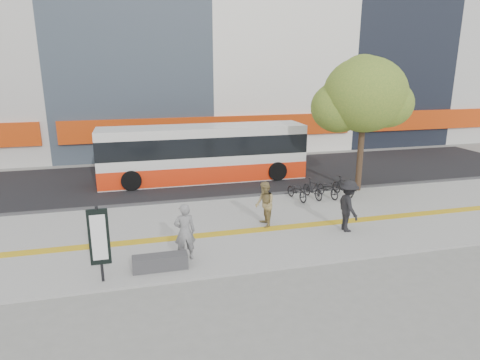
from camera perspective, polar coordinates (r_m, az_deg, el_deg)
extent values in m
plane|color=slate|center=(14.24, -0.50, -9.01)|extent=(120.00, 120.00, 0.00)
cube|color=gray|center=(15.57, -1.84, -6.66)|extent=(40.00, 7.00, 0.08)
cube|color=gold|center=(15.10, -1.42, -7.19)|extent=(40.00, 0.45, 0.01)
cube|color=black|center=(22.59, -6.00, 0.29)|extent=(40.00, 8.00, 0.06)
cube|color=#323234|center=(18.79, -4.18, -2.67)|extent=(40.00, 0.25, 0.14)
cube|color=#C13A0B|center=(27.41, -3.55, 7.22)|extent=(19.00, 0.50, 1.40)
cube|color=#C13A0B|center=(35.48, 26.60, 7.50)|extent=(15.20, 0.50, 1.40)
cube|color=#323234|center=(12.70, -10.83, -10.97)|extent=(1.60, 0.45, 0.45)
cylinder|color=black|center=(12.10, -18.60, -8.34)|extent=(0.08, 0.08, 2.20)
cube|color=black|center=(12.01, -18.69, -7.38)|extent=(0.55, 0.08, 1.60)
cube|color=white|center=(11.97, -18.70, -7.47)|extent=(0.40, 0.02, 1.30)
cylinder|color=#312316|center=(20.57, 16.06, 3.00)|extent=(0.28, 0.28, 3.20)
ellipsoid|color=#4A7226|center=(20.17, 16.68, 11.12)|extent=(3.80, 3.80, 3.42)
ellipsoid|color=#4A7226|center=(20.17, 13.34, 9.63)|extent=(2.60, 2.60, 2.34)
ellipsoid|color=#4A7226|center=(20.34, 19.38, 9.80)|extent=(2.40, 2.40, 2.16)
ellipsoid|color=#4A7226|center=(20.98, 16.44, 13.47)|extent=(2.20, 2.20, 1.98)
cube|color=silver|center=(21.82, -5.03, 3.67)|extent=(10.58, 2.20, 2.82)
cube|color=red|center=(22.03, -4.97, 1.31)|extent=(10.59, 2.22, 0.88)
cube|color=black|center=(21.73, -5.06, 4.92)|extent=(10.59, 2.22, 0.97)
cylinder|color=black|center=(20.69, -14.61, -0.07)|extent=(0.97, 0.31, 0.97)
cylinder|color=black|center=(22.83, -14.64, 1.36)|extent=(0.97, 0.31, 0.97)
cylinder|color=black|center=(21.89, 5.12, 1.22)|extent=(0.97, 0.31, 0.97)
cylinder|color=black|center=(23.92, 3.37, 2.47)|extent=(0.97, 0.31, 0.97)
imported|color=black|center=(18.76, 7.79, -1.49)|extent=(0.80, 1.60, 0.80)
imported|color=black|center=(19.04, 9.89, -1.19)|extent=(0.68, 1.53, 0.89)
imported|color=black|center=(19.36, 11.91, -1.15)|extent=(0.80, 1.60, 0.80)
imported|color=black|center=(19.69, 13.87, -0.86)|extent=(0.68, 1.53, 0.89)
imported|color=black|center=(12.93, -7.55, -7.03)|extent=(0.67, 0.45, 1.80)
imported|color=olive|center=(15.46, 3.38, -3.34)|extent=(0.66, 0.83, 1.70)
imported|color=black|center=(15.47, 14.57, -3.44)|extent=(0.77, 1.25, 1.88)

